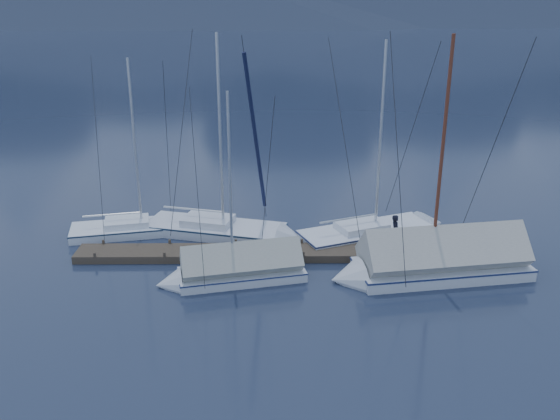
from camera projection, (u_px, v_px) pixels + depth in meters
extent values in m
plane|color=#161E32|center=(281.00, 276.00, 24.49)|extent=(1000.00, 1000.00, 0.00)
cube|color=#382D23|center=(280.00, 253.00, 26.31)|extent=(18.00, 1.50, 0.34)
cube|color=black|center=(145.00, 258.00, 26.33)|extent=(3.00, 1.30, 0.30)
cube|color=black|center=(280.00, 257.00, 26.39)|extent=(3.00, 1.30, 0.30)
cube|color=black|center=(414.00, 257.00, 26.45)|extent=(3.00, 1.30, 0.30)
cylinder|color=#382D23|center=(104.00, 244.00, 26.82)|extent=(0.12, 0.12, 0.35)
cylinder|color=#382D23|center=(95.00, 257.00, 25.51)|extent=(0.12, 0.12, 0.35)
cylinder|color=#382D23|center=(170.00, 243.00, 26.85)|extent=(0.12, 0.12, 0.35)
cylinder|color=#382D23|center=(164.00, 256.00, 25.54)|extent=(0.12, 0.12, 0.35)
cylinder|color=#382D23|center=(236.00, 243.00, 26.89)|extent=(0.12, 0.12, 0.35)
cylinder|color=#382D23|center=(234.00, 256.00, 25.57)|extent=(0.12, 0.12, 0.35)
cylinder|color=#382D23|center=(302.00, 243.00, 26.92)|extent=(0.12, 0.12, 0.35)
cylinder|color=#382D23|center=(303.00, 256.00, 25.60)|extent=(0.12, 0.12, 0.35)
cylinder|color=#382D23|center=(368.00, 242.00, 26.95)|extent=(0.12, 0.12, 0.35)
cylinder|color=#382D23|center=(372.00, 255.00, 25.64)|extent=(0.12, 0.12, 0.35)
cylinder|color=#382D23|center=(433.00, 242.00, 26.98)|extent=(0.12, 0.12, 0.35)
cylinder|color=#382D23|center=(441.00, 255.00, 25.67)|extent=(0.12, 0.12, 0.35)
cube|color=white|center=(134.00, 231.00, 28.91)|extent=(6.20, 3.17, 0.65)
cube|color=white|center=(135.00, 236.00, 29.01)|extent=(5.14, 2.11, 0.30)
cube|color=#152A41|center=(134.00, 225.00, 28.82)|extent=(6.26, 3.20, 0.06)
cone|color=white|center=(204.00, 225.00, 29.61)|extent=(1.46, 2.08, 1.89)
cube|color=white|center=(127.00, 222.00, 28.69)|extent=(2.31, 1.78, 0.30)
cylinder|color=#B2B7BF|center=(135.00, 145.00, 27.52)|extent=(0.12, 0.12, 7.89)
cylinder|color=#B2B7BF|center=(111.00, 215.00, 28.39)|extent=(2.62, 0.64, 0.09)
cylinder|color=#26262B|center=(167.00, 143.00, 27.83)|extent=(0.65, 2.92, 7.89)
cube|color=silver|center=(215.00, 231.00, 28.78)|extent=(7.06, 3.91, 0.74)
cube|color=silver|center=(215.00, 238.00, 28.89)|extent=(5.82, 2.68, 0.34)
cube|color=#182E48|center=(215.00, 225.00, 28.67)|extent=(7.13, 3.95, 0.07)
cone|color=silver|center=(292.00, 239.00, 27.87)|extent=(1.75, 2.39, 2.15)
cube|color=silver|center=(208.00, 220.00, 28.67)|extent=(2.68, 2.12, 0.34)
cylinder|color=#B2B7BF|center=(220.00, 134.00, 27.00)|extent=(0.13, 0.13, 8.94)
cylinder|color=#B2B7BF|center=(192.00, 209.00, 28.68)|extent=(2.94, 0.89, 0.10)
cylinder|color=#26262B|center=(255.00, 136.00, 26.61)|extent=(0.91, 3.27, 8.95)
cube|color=silver|center=(367.00, 235.00, 28.34)|extent=(6.84, 4.46, 0.72)
cube|color=silver|center=(367.00, 241.00, 28.46)|extent=(5.57, 3.19, 0.33)
cube|color=#19234D|center=(367.00, 229.00, 28.24)|extent=(6.91, 4.51, 0.07)
cone|color=silver|center=(432.00, 224.00, 29.71)|extent=(1.89, 2.38, 2.08)
cube|color=silver|center=(362.00, 226.00, 28.05)|extent=(2.68, 2.26, 0.33)
cylinder|color=#B2B7BF|center=(381.00, 138.00, 26.88)|extent=(0.13, 0.13, 8.67)
cylinder|color=#B2B7BF|center=(348.00, 219.00, 27.60)|extent=(2.75, 1.19, 0.10)
cylinder|color=#26262B|center=(411.00, 135.00, 27.47)|extent=(1.26, 3.04, 8.68)
cube|color=silver|center=(441.00, 272.00, 24.61)|extent=(7.39, 3.56, 0.75)
cube|color=silver|center=(440.00, 279.00, 24.73)|extent=(6.17, 2.28, 0.34)
cube|color=navy|center=(442.00, 265.00, 24.50)|extent=(7.46, 3.60, 0.07)
cone|color=silver|center=(346.00, 279.00, 23.99)|extent=(1.61, 2.58, 2.42)
cylinder|color=#592819|center=(442.00, 157.00, 22.83)|extent=(0.14, 0.14, 9.15)
cylinder|color=#592819|center=(470.00, 246.00, 24.42)|extent=(3.17, 0.59, 0.10)
cylinder|color=#26262B|center=(398.00, 159.00, 22.56)|extent=(0.57, 3.53, 9.16)
cube|color=#A8A79D|center=(443.00, 253.00, 24.32)|extent=(7.05, 3.55, 2.56)
cube|color=silver|center=(242.00, 277.00, 24.24)|extent=(5.36, 2.87, 0.60)
cube|color=silver|center=(242.00, 283.00, 24.33)|extent=(4.44, 1.91, 0.27)
cube|color=navy|center=(242.00, 271.00, 24.15)|extent=(5.41, 2.90, 0.05)
cone|color=silver|center=(169.00, 284.00, 23.61)|extent=(1.35, 1.92, 1.74)
cylinder|color=#B2B7BF|center=(230.00, 186.00, 22.80)|extent=(0.11, 0.11, 7.27)
cylinder|color=#B2B7BF|center=(263.00, 256.00, 24.14)|extent=(2.25, 0.57, 0.08)
cylinder|color=#26262B|center=(197.00, 188.00, 22.53)|extent=(0.58, 2.51, 7.28)
cube|color=#9D9F94|center=(241.00, 262.00, 24.01)|extent=(5.12, 2.85, 1.85)
imported|color=black|center=(395.00, 232.00, 26.11)|extent=(0.43, 0.61, 1.57)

